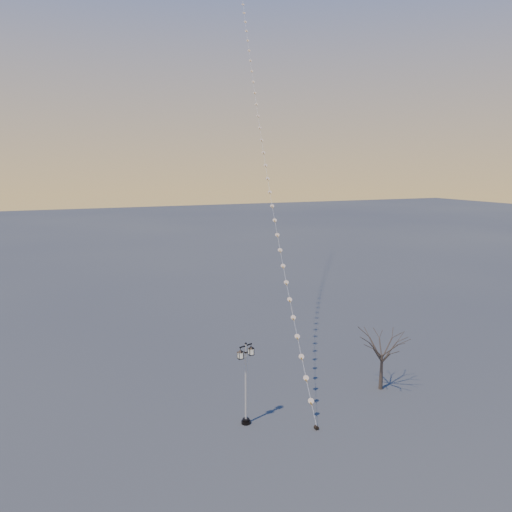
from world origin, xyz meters
TOP-DOWN VIEW (x-y plane):
  - ground at (0.00, 0.00)m, footprint 300.00×300.00m
  - street_lamp at (-2.07, 0.59)m, footprint 1.10×0.67m
  - bare_tree at (7.11, 1.19)m, footprint 2.45×2.45m
  - kite_train at (6.83, 18.34)m, footprint 12.13×40.12m

SIDE VIEW (x-z plane):
  - ground at x=0.00m, z-range 0.00..0.00m
  - street_lamp at x=-2.07m, z-range 0.24..4.76m
  - bare_tree at x=7.11m, z-range 0.79..4.85m
  - kite_train at x=6.83m, z-range -0.09..35.06m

